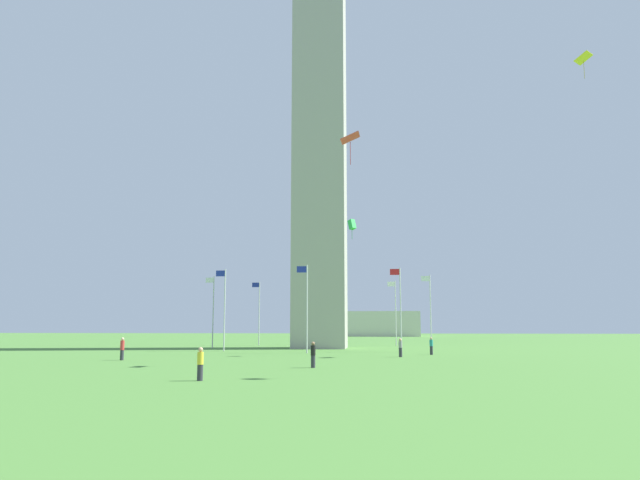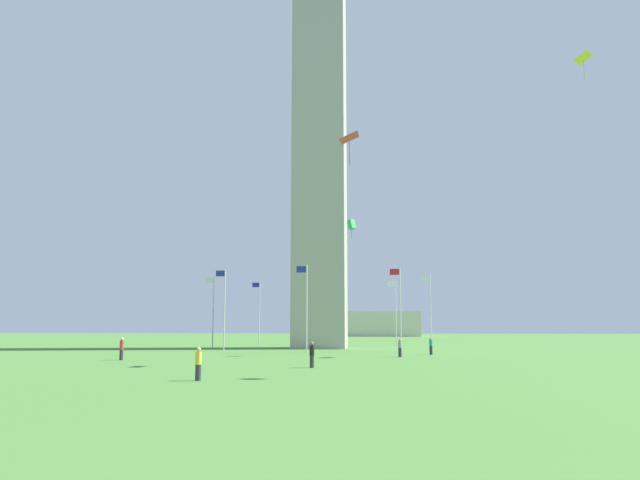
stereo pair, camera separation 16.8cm
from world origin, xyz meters
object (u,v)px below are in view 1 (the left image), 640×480
(obelisk_monument, at_px, (320,117))
(flagpole_nw, at_px, (259,310))
(flagpole_s, at_px, (430,308))
(person_teal_shirt, at_px, (431,346))
(person_red_shirt, at_px, (122,349))
(kite_green_box, at_px, (352,225))
(person_gray_shirt, at_px, (400,348))
(kite_yellow_diamond, at_px, (583,59))
(flagpole_ne, at_px, (224,306))
(flagpole_se, at_px, (400,306))
(distant_building, at_px, (367,324))
(person_yellow_shirt, at_px, (200,364))
(kite_red_diamond, at_px, (350,139))
(flagpole_w, at_px, (329,311))
(flagpole_n, at_px, (213,309))
(person_black_shirt, at_px, (313,355))
(flagpole_sw, at_px, (395,310))
(flagpole_e, at_px, (306,305))

(obelisk_monument, relative_size, flagpole_nw, 6.62)
(obelisk_monument, distance_m, flagpole_s, 27.72)
(person_teal_shirt, bearing_deg, person_red_shirt, 74.42)
(person_teal_shirt, height_order, kite_green_box, kite_green_box)
(person_gray_shirt, height_order, kite_yellow_diamond, kite_yellow_diamond)
(flagpole_ne, bearing_deg, kite_yellow_diamond, 169.62)
(obelisk_monument, bearing_deg, flagpole_se, 134.83)
(flagpole_se, bearing_deg, kite_yellow_diamond, 159.33)
(distant_building, bearing_deg, flagpole_nw, 79.16)
(person_yellow_shirt, relative_size, kite_red_diamond, 0.72)
(kite_yellow_diamond, bearing_deg, person_yellow_shirt, 43.02)
(flagpole_s, relative_size, distant_building, 0.34)
(flagpole_w, xyz_separation_m, flagpole_nw, (9.44, 3.91, 0.00))
(flagpole_se, height_order, person_yellow_shirt, flagpole_se)
(flagpole_n, xyz_separation_m, distant_building, (-17.52, -80.51, -1.72))
(person_yellow_shirt, bearing_deg, obelisk_monument, 5.93)
(person_red_shirt, relative_size, person_black_shirt, 1.06)
(person_yellow_shirt, bearing_deg, person_red_shirt, 42.74)
(flagpole_s, xyz_separation_m, flagpole_sw, (3.91, -9.44, 0.00))
(flagpole_ne, xyz_separation_m, person_black_shirt, (-12.33, 24.08, -3.96))
(flagpole_e, xyz_separation_m, person_teal_shirt, (-12.10, 1.83, -3.99))
(flagpole_n, height_order, person_teal_shirt, flagpole_n)
(flagpole_s, bearing_deg, flagpole_n, -0.00)
(kite_green_box, bearing_deg, person_black_shirt, 83.10)
(person_red_shirt, relative_size, distant_building, 0.07)
(flagpole_n, xyz_separation_m, kite_red_diamond, (-18.66, 30.77, 11.53))
(flagpole_e, xyz_separation_m, flagpole_nw, (9.44, -22.80, 0.00))
(person_red_shirt, bearing_deg, person_yellow_shirt, -123.51)
(flagpole_n, bearing_deg, flagpole_sw, -157.50)
(flagpole_w, xyz_separation_m, person_gray_shirt, (-9.06, 33.02, -4.00))
(kite_red_diamond, xyz_separation_m, distant_building, (1.14, -111.27, -13.25))
(person_red_shirt, bearing_deg, obelisk_monument, -4.39)
(person_black_shirt, bearing_deg, obelisk_monument, -27.18)
(flagpole_ne, distance_m, flagpole_se, 18.88)
(flagpole_w, distance_m, kite_yellow_diamond, 46.55)
(obelisk_monument, distance_m, person_black_shirt, 43.95)
(flagpole_ne, distance_m, flagpole_e, 10.22)
(person_black_shirt, distance_m, distant_building, 114.06)
(person_yellow_shirt, bearing_deg, flagpole_s, -10.93)
(person_gray_shirt, xyz_separation_m, person_teal_shirt, (-3.04, -4.48, 0.01))
(flagpole_w, height_order, kite_yellow_diamond, kite_yellow_diamond)
(person_red_shirt, bearing_deg, kite_green_box, -41.48)
(flagpole_ne, bearing_deg, flagpole_nw, -90.00)
(person_black_shirt, distance_m, kite_red_diamond, 15.92)
(person_black_shirt, bearing_deg, kite_yellow_diamond, -86.56)
(flagpole_n, bearing_deg, flagpole_s, 180.00)
(flagpole_nw, bearing_deg, kite_green_box, 117.76)
(person_red_shirt, distance_m, person_black_shirt, 17.50)
(distant_building, bearing_deg, flagpole_se, 93.36)
(kite_red_diamond, height_order, kite_green_box, kite_red_diamond)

